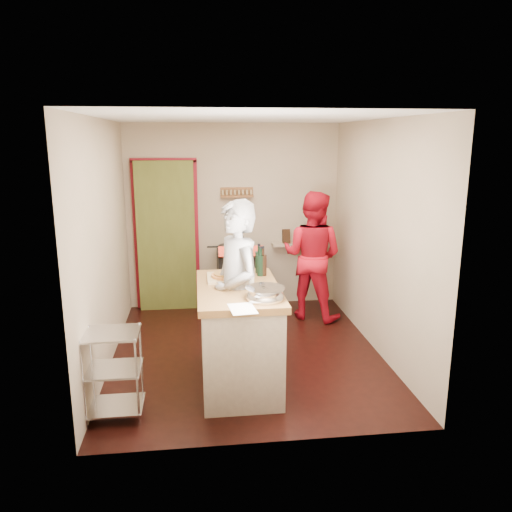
# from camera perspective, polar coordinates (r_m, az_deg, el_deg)

# --- Properties ---
(floor) EXTENTS (3.50, 3.50, 0.00)m
(floor) POSITION_cam_1_polar(r_m,az_deg,el_deg) (5.83, -1.11, -10.94)
(floor) COLOR black
(floor) RESTS_ON ground
(back_wall) EXTENTS (3.00, 0.44, 2.60)m
(back_wall) POSITION_cam_1_polar(r_m,az_deg,el_deg) (7.18, -7.71, 3.08)
(back_wall) COLOR tan
(back_wall) RESTS_ON ground
(left_wall) EXTENTS (0.04, 3.50, 2.60)m
(left_wall) POSITION_cam_1_polar(r_m,az_deg,el_deg) (5.48, -16.96, 1.22)
(left_wall) COLOR tan
(left_wall) RESTS_ON ground
(right_wall) EXTENTS (0.04, 3.50, 2.60)m
(right_wall) POSITION_cam_1_polar(r_m,az_deg,el_deg) (5.77, 13.83, 1.99)
(right_wall) COLOR tan
(right_wall) RESTS_ON ground
(ceiling) EXTENTS (3.00, 3.50, 0.02)m
(ceiling) POSITION_cam_1_polar(r_m,az_deg,el_deg) (5.32, -1.24, 15.64)
(ceiling) COLOR white
(ceiling) RESTS_ON back_wall
(stove) EXTENTS (0.60, 0.63, 1.00)m
(stove) POSITION_cam_1_polar(r_m,az_deg,el_deg) (7.01, -1.93, -2.78)
(stove) COLOR black
(stove) RESTS_ON ground
(wire_shelving) EXTENTS (0.48, 0.40, 0.80)m
(wire_shelving) POSITION_cam_1_polar(r_m,az_deg,el_deg) (4.59, -16.00, -12.46)
(wire_shelving) COLOR silver
(wire_shelving) RESTS_ON ground
(island) EXTENTS (0.79, 1.47, 1.31)m
(island) POSITION_cam_1_polar(r_m,az_deg,el_deg) (4.97, -1.95, -8.81)
(island) COLOR beige
(island) RESTS_ON ground
(person_stripe) EXTENTS (0.65, 0.79, 1.84)m
(person_stripe) POSITION_cam_1_polar(r_m,az_deg,el_deg) (4.84, -2.26, -4.43)
(person_stripe) COLOR #B2B2B7
(person_stripe) RESTS_ON ground
(person_red) EXTENTS (1.06, 1.01, 1.72)m
(person_red) POSITION_cam_1_polar(r_m,az_deg,el_deg) (6.71, 6.44, 0.04)
(person_red) COLOR #B50C1C
(person_red) RESTS_ON ground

